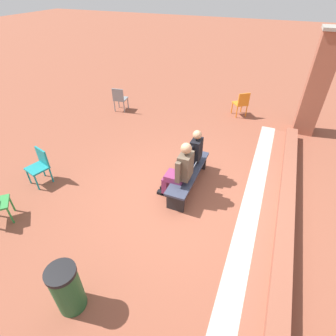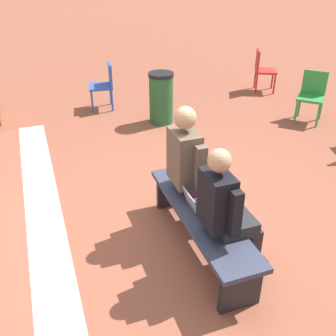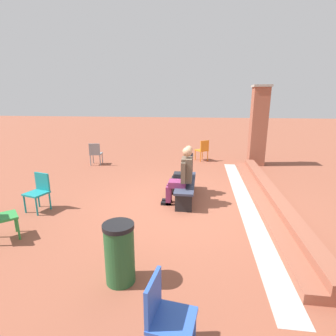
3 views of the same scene
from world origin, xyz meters
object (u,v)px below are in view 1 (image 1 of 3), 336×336
Objects in this scene: plastic_chair_mid_courtyard at (120,98)px; litter_bin at (67,289)px; bench at (188,174)px; plastic_chair_near_bench_left at (241,103)px; plastic_chair_foreground at (40,164)px; person_student at (191,153)px; person_adult at (180,169)px; laptop at (189,170)px.

litter_bin is (6.24, 2.90, -0.05)m from plastic_chair_mid_courtyard.
plastic_chair_mid_courtyard is at bearing -155.07° from litter_bin.
plastic_chair_near_bench_left reaches higher than bench.
plastic_chair_foreground and plastic_chair_near_bench_left have the same top height.
person_student is at bearing 52.76° from plastic_chair_mid_courtyard.
plastic_chair_mid_courtyard is at bearing -174.68° from plastic_chair_foreground.
person_adult is at bearing -6.01° from plastic_chair_near_bench_left.
plastic_chair_foreground is 4.16m from plastic_chair_mid_courtyard.
plastic_chair_foreground is 0.98× the size of litter_bin.
bench is 2.14× the size of plastic_chair_mid_courtyard.
plastic_chair_foreground is at bearing -70.91° from bench.
plastic_chair_near_bench_left is at bearing 145.96° from plastic_chair_foreground.
person_student is 1.50× the size of litter_bin.
person_adult is 2.91m from litter_bin.
laptop is 4.31m from plastic_chair_near_bench_left.
plastic_chair_near_bench_left is (-5.36, 3.62, 0.00)m from plastic_chair_foreground.
person_adult is 1.65× the size of plastic_chair_mid_courtyard.
bench is at bearing 49.83° from plastic_chair_mid_courtyard.
plastic_chair_mid_courtyard is 6.88m from litter_bin.
litter_bin is at bearing -10.00° from person_student.
bench is 1.30× the size of person_adult.
plastic_chair_near_bench_left is (-3.90, 0.48, -0.21)m from person_student.
plastic_chair_mid_courtyard is 0.98× the size of litter_bin.
litter_bin is at bearing -12.17° from bench.
laptop is 4.73m from plastic_chair_mid_courtyard.
bench is at bearing 109.09° from plastic_chair_foreground.
person_student reaches higher than plastic_chair_mid_courtyard.
plastic_chair_mid_courtyard is at bearing -73.06° from plastic_chair_near_bench_left.
person_adult is at bearing -13.65° from laptop.
bench is 2.09× the size of litter_bin.
person_student is 4.43m from plastic_chair_mid_courtyard.
person_student is 1.54× the size of plastic_chair_foreground.
litter_bin reaches higher than plastic_chair_foreground.
plastic_chair_near_bench_left is at bearing 171.54° from litter_bin.
plastic_chair_foreground is 6.47m from plastic_chair_near_bench_left.
plastic_chair_near_bench_left is at bearing 106.94° from plastic_chair_mid_courtyard.
person_student is 0.44m from laptop.
bench is at bearing 169.52° from person_adult.
person_adult is (0.73, -0.01, 0.04)m from person_student.
person_adult reaches higher than laptop.
laptop is at bearing -5.40° from plastic_chair_near_bench_left.
plastic_chair_near_bench_left is 0.98× the size of litter_bin.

